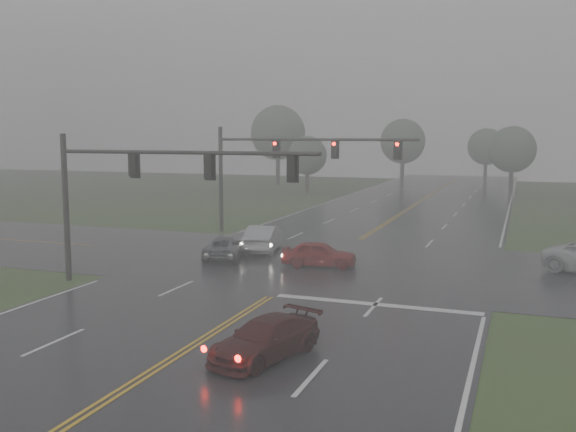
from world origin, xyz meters
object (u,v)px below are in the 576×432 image
at_px(sedan_red, 319,267).
at_px(signal_gantry_far, 279,159).
at_px(signal_gantry_near, 136,180).
at_px(sedan_silver, 264,251).
at_px(sedan_maroon, 265,358).
at_px(car_grey, 226,258).

distance_m(sedan_red, signal_gantry_far, 12.22).
bearing_deg(signal_gantry_near, sedan_silver, 79.38).
bearing_deg(sedan_maroon, signal_gantry_near, 160.24).
bearing_deg(sedan_red, sedan_maroon, -179.02).
relative_size(sedan_maroon, sedan_silver, 0.90).
relative_size(car_grey, signal_gantry_far, 0.30).
xyz_separation_m(sedan_silver, signal_gantry_near, (-1.92, -10.21, 4.87)).
bearing_deg(car_grey, sedan_silver, -130.00).
height_order(sedan_red, car_grey, sedan_red).
xyz_separation_m(car_grey, signal_gantry_far, (-0.21, 8.84, 5.24)).
bearing_deg(car_grey, signal_gantry_near, 69.85).
distance_m(sedan_maroon, signal_gantry_near, 12.24).
xyz_separation_m(car_grey, signal_gantry_near, (-0.69, -7.58, 4.87)).
height_order(sedan_silver, signal_gantry_near, signal_gantry_near).
bearing_deg(sedan_silver, sedan_red, 133.71).
height_order(sedan_red, signal_gantry_near, signal_gantry_near).
height_order(sedan_maroon, car_grey, sedan_maroon).
bearing_deg(sedan_red, signal_gantry_near, 128.38).
xyz_separation_m(sedan_red, sedan_silver, (-4.44, 3.13, 0.00)).
distance_m(car_grey, signal_gantry_far, 10.28).
relative_size(sedan_silver, car_grey, 1.09).
height_order(sedan_silver, signal_gantry_far, signal_gantry_far).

